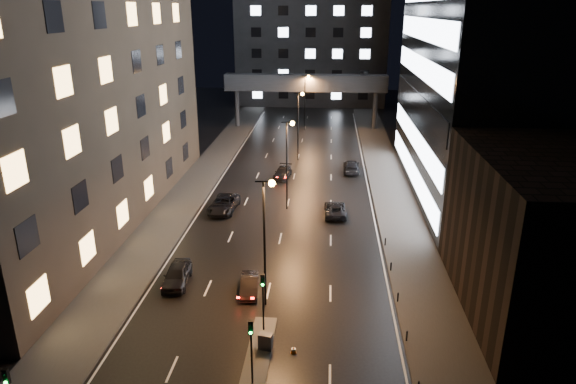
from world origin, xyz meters
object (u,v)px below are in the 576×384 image
car_away_b (249,285)px  car_toward_a (335,209)px  utility_cabinet (266,341)px  car_away_d (283,173)px  car_toward_b (351,166)px  car_away_c (224,204)px  car_away_a (177,275)px

car_away_b → car_toward_a: bearing=61.4°
car_away_b → utility_cabinet: bearing=-79.5°
car_away_d → car_toward_b: 9.95m
car_away_b → car_away_c: bearing=101.7°
car_toward_b → car_away_a: bearing=65.6°
car_toward_b → utility_cabinet: size_ratio=4.72×
car_away_c → car_away_d: size_ratio=1.22×
car_toward_a → car_away_b: bearing=65.3°
utility_cabinet → car_away_a: bearing=144.7°
car_away_a → car_away_d: car_away_a is taller
car_away_b → car_away_a: bearing=166.0°
car_away_c → car_away_b: bearing=-68.4°
car_away_b → car_away_d: car_away_d is taller
car_away_a → car_away_c: (0.64, 16.31, 0.00)m
car_away_b → car_toward_a: 18.28m
car_away_d → car_toward_b: bearing=26.5°
car_away_a → car_toward_a: size_ratio=0.96×
car_toward_a → car_away_d: bearing=-63.6°
car_away_b → car_toward_b: bearing=68.2°
car_toward_a → car_toward_b: (2.33, 16.23, 0.09)m
car_toward_a → car_away_c: bearing=-3.5°
car_away_a → car_toward_b: (15.46, 32.29, -0.03)m
car_away_d → car_toward_a: size_ratio=0.97×
car_away_c → car_toward_a: bearing=2.5°
car_away_b → car_away_d: (0.00, 29.59, 0.05)m
car_away_a → car_away_c: car_away_c is taller
car_away_d → car_toward_a: (6.96, -12.69, -0.01)m
car_away_a → car_away_b: (6.17, -0.84, -0.16)m
car_away_c → utility_cabinet: 25.69m
car_away_a → car_toward_a: car_away_a is taller
car_away_b → car_away_d: 29.59m
car_toward_b → car_away_d: bearing=22.0°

